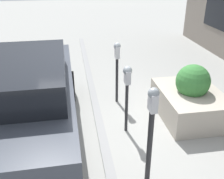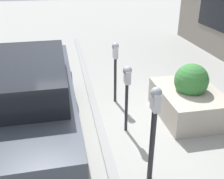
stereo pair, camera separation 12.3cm
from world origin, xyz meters
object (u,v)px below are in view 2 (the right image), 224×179
(parking_meter_middle, at_px, (115,60))
(planter_box, at_px, (189,98))
(parking_meter_nearest, at_px, (154,122))
(parking_meter_second, at_px, (127,83))
(parked_car_front, at_px, (20,99))

(parking_meter_middle, relative_size, planter_box, 0.88)
(parking_meter_nearest, height_order, parking_meter_second, parking_meter_nearest)
(parking_meter_second, height_order, parked_car_front, parked_car_front)
(planter_box, bearing_deg, parking_meter_nearest, 139.70)
(parking_meter_second, xyz_separation_m, planter_box, (0.31, -1.39, -0.58))
(parking_meter_second, xyz_separation_m, parked_car_front, (0.06, 1.82, -0.16))
(parked_car_front, bearing_deg, parking_meter_second, -92.90)
(planter_box, xyz_separation_m, parked_car_front, (-0.25, 3.22, 0.42))
(parking_meter_second, bearing_deg, parking_meter_nearest, -177.81)
(parking_meter_middle, bearing_deg, parking_meter_second, 178.29)
(planter_box, bearing_deg, parked_car_front, 94.51)
(parking_meter_nearest, distance_m, parking_meter_middle, 2.45)
(parked_car_front, bearing_deg, parking_meter_nearest, -126.45)
(parking_meter_nearest, xyz_separation_m, parking_meter_middle, (2.45, 0.01, 0.01))
(parking_meter_nearest, height_order, parked_car_front, parked_car_front)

